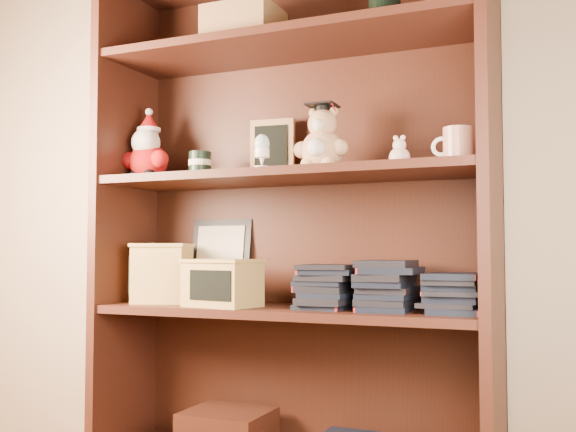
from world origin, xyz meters
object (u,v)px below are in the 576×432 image
object	(u,v)px
bookcase	(294,230)
treats_box	(162,273)
grad_teddy_bear	(322,144)
teacher_mug	(457,146)

from	to	relation	value
bookcase	treats_box	xyz separation A→B (m)	(-0.44, -0.05, -0.13)
bookcase	grad_teddy_bear	world-z (taller)	bookcase
bookcase	teacher_mug	distance (m)	0.55
grad_teddy_bear	bookcase	bearing A→B (deg)	153.30
teacher_mug	treats_box	xyz separation A→B (m)	(-0.94, -0.00, -0.35)
bookcase	grad_teddy_bear	size ratio (longest dim) A/B	7.90
grad_teddy_bear	treats_box	size ratio (longest dim) A/B	0.92
bookcase	treats_box	world-z (taller)	bookcase
bookcase	teacher_mug	bearing A→B (deg)	-5.78
treats_box	bookcase	bearing A→B (deg)	6.69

